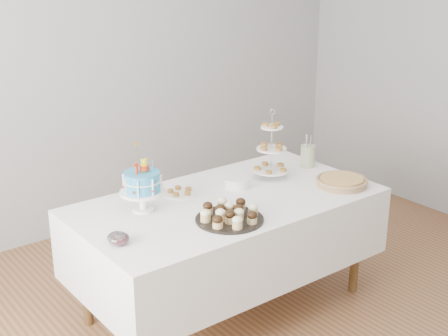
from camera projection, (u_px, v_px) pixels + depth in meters
floor at (256, 326)px, 3.92m from camera, size 5.00×5.00×0.00m
walls at (260, 119)px, 3.47m from camera, size 5.04×4.04×2.70m
table at (227, 232)px, 3.97m from camera, size 1.92×1.02×0.77m
birthday_cake at (143, 193)px, 3.68m from camera, size 0.27×0.27×0.42m
cupcake_tray at (230, 213)px, 3.57m from camera, size 0.40×0.40×0.09m
pie at (342, 181)px, 4.10m from camera, size 0.34×0.34×0.05m
tiered_stand at (271, 149)px, 4.20m from camera, size 0.25×0.25×0.48m
plate_stack at (237, 182)px, 4.07m from camera, size 0.17×0.17×0.06m
pastry_plate at (180, 192)px, 3.96m from camera, size 0.21×0.21×0.03m
jam_bowl_a at (117, 238)px, 3.30m from camera, size 0.11×0.11×0.06m
jam_bowl_b at (119, 239)px, 3.29m from camera, size 0.11×0.11×0.07m
utensil_pitcher at (308, 155)px, 4.45m from camera, size 0.11×0.11×0.24m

